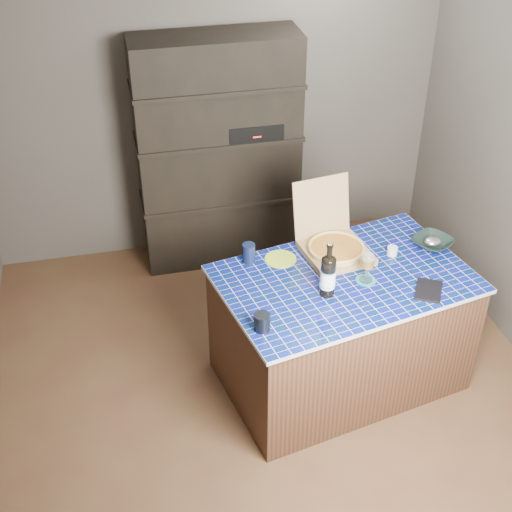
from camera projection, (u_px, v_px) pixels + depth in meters
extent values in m
plane|color=#4E3A21|center=(265.00, 382.00, 4.64)|extent=(3.50, 3.50, 0.00)
plane|color=#47423E|center=(212.00, 99.00, 5.33)|extent=(3.50, 0.00, 3.50)
plane|color=#47423E|center=(383.00, 474.00, 2.53)|extent=(3.50, 0.00, 3.50)
cube|color=black|center=(218.00, 154.00, 5.35)|extent=(1.20, 0.40, 1.80)
cube|color=black|center=(252.00, 126.00, 5.23)|extent=(0.40, 0.32, 0.12)
cube|color=#4B2E1D|center=(341.00, 331.00, 4.47)|extent=(1.59, 1.17, 0.78)
cube|color=#041946|center=(346.00, 279.00, 4.23)|extent=(1.63, 1.21, 0.03)
cube|color=olive|center=(336.00, 253.00, 4.40)|extent=(0.43, 0.43, 0.04)
cube|color=olive|center=(321.00, 206.00, 4.46)|extent=(0.39, 0.14, 0.37)
cylinder|color=tan|center=(336.00, 249.00, 4.38)|extent=(0.35, 0.35, 0.01)
cylinder|color=#66130B|center=(336.00, 248.00, 4.38)|extent=(0.31, 0.31, 0.01)
torus|color=tan|center=(336.00, 247.00, 4.38)|extent=(0.35, 0.35, 0.02)
cylinder|color=black|center=(328.00, 277.00, 4.03)|extent=(0.09, 0.09, 0.24)
ellipsoid|color=black|center=(329.00, 260.00, 3.96)|extent=(0.09, 0.09, 0.05)
cylinder|color=black|center=(330.00, 252.00, 3.93)|extent=(0.03, 0.03, 0.10)
cylinder|color=white|center=(328.00, 279.00, 4.03)|extent=(0.09, 0.09, 0.11)
cylinder|color=#44AFE9|center=(327.00, 284.00, 4.05)|extent=(0.09, 0.09, 0.01)
cylinder|color=#44AFE9|center=(328.00, 271.00, 4.00)|extent=(0.09, 0.09, 0.01)
cylinder|color=#166C77|center=(366.00, 280.00, 4.20)|extent=(0.12, 0.12, 0.01)
cylinder|color=white|center=(366.00, 279.00, 4.19)|extent=(0.08, 0.08, 0.01)
cylinder|color=white|center=(366.00, 273.00, 4.17)|extent=(0.01, 0.01, 0.08)
ellipsoid|color=white|center=(368.00, 261.00, 4.12)|extent=(0.09, 0.09, 0.12)
cylinder|color=orange|center=(368.00, 262.00, 4.12)|extent=(0.07, 0.07, 0.06)
cylinder|color=white|center=(368.00, 257.00, 4.10)|extent=(0.08, 0.08, 0.02)
cylinder|color=black|center=(262.00, 322.00, 3.81)|extent=(0.09, 0.09, 0.10)
cube|color=black|center=(429.00, 290.00, 4.11)|extent=(0.23, 0.25, 0.02)
imported|color=black|center=(432.00, 243.00, 4.48)|extent=(0.33, 0.33, 0.06)
ellipsoid|color=silver|center=(433.00, 241.00, 4.47)|extent=(0.11, 0.09, 0.05)
cylinder|color=silver|center=(392.00, 251.00, 4.41)|extent=(0.06, 0.06, 0.05)
cylinder|color=black|center=(249.00, 253.00, 4.33)|extent=(0.08, 0.08, 0.12)
cylinder|color=#9BBD28|center=(281.00, 259.00, 4.38)|extent=(0.20, 0.20, 0.01)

